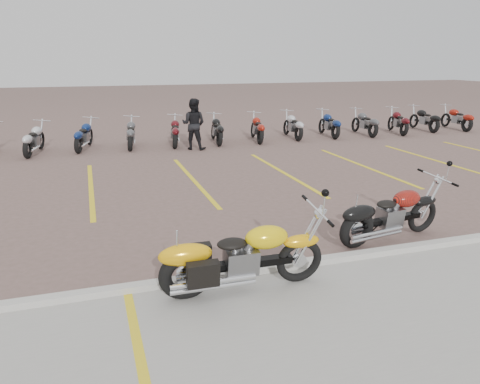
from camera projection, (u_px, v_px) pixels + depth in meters
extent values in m
plane|color=brown|center=(237.00, 229.00, 9.22)|extent=(100.00, 100.00, 0.00)
cube|color=#9E9B93|center=(362.00, 366.00, 5.11)|extent=(60.00, 5.00, 0.01)
cube|color=#ADAAA3|center=(276.00, 268.00, 7.38)|extent=(60.00, 0.18, 0.12)
torus|color=black|center=(298.00, 261.00, 6.94)|extent=(0.71, 0.14, 0.71)
torus|color=black|center=(185.00, 275.00, 6.47)|extent=(0.76, 0.20, 0.75)
cube|color=black|center=(243.00, 264.00, 6.69)|extent=(1.42, 0.16, 0.11)
cube|color=slate|center=(240.00, 260.00, 6.65)|extent=(0.47, 0.34, 0.37)
ellipsoid|color=yellow|center=(264.00, 236.00, 6.66)|extent=(0.64, 0.36, 0.33)
ellipsoid|color=black|center=(230.00, 242.00, 6.53)|extent=(0.43, 0.29, 0.13)
torus|color=black|center=(420.00, 216.00, 8.92)|extent=(0.68, 0.22, 0.67)
torus|color=black|center=(355.00, 230.00, 8.23)|extent=(0.73, 0.28, 0.71)
cube|color=black|center=(389.00, 220.00, 8.56)|extent=(1.34, 0.33, 0.10)
cube|color=slate|center=(388.00, 217.00, 8.52)|extent=(0.48, 0.37, 0.35)
ellipsoid|color=black|center=(403.00, 198.00, 8.58)|extent=(0.64, 0.42, 0.31)
ellipsoid|color=black|center=(383.00, 204.00, 8.39)|extent=(0.44, 0.33, 0.12)
imported|color=black|center=(194.00, 124.00, 16.92)|extent=(1.13, 1.06, 1.84)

